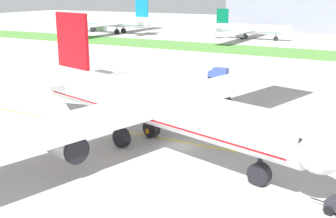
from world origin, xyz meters
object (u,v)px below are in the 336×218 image
object	(u,v)px
ground_crew_wingwalker_port	(147,132)
ground_crew_marshaller_front	(74,140)
service_truck_baggage_loader	(219,74)
parked_airliner_far_left	(116,22)
airliner_foreground	(150,105)
parked_airliner_far_centre	(248,29)

from	to	relation	value
ground_crew_wingwalker_port	ground_crew_marshaller_front	distance (m)	10.54
service_truck_baggage_loader	parked_airliner_far_left	bearing A→B (deg)	136.70
ground_crew_wingwalker_port	ground_crew_marshaller_front	bearing A→B (deg)	-132.57
airliner_foreground	ground_crew_marshaller_front	size ratio (longest dim) A/B	48.05
service_truck_baggage_loader	parked_airliner_far_centre	size ratio (longest dim) A/B	0.08
ground_crew_wingwalker_port	parked_airliner_far_centre	world-z (taller)	parked_airliner_far_centre
service_truck_baggage_loader	ground_crew_wingwalker_port	bearing A→B (deg)	-81.79
ground_crew_wingwalker_port	ground_crew_marshaller_front	xyz separation A→B (m)	(-7.13, -7.76, 0.09)
airliner_foreground	ground_crew_wingwalker_port	xyz separation A→B (m)	(-2.01, 2.55, -4.97)
parked_airliner_far_centre	parked_airliner_far_left	bearing A→B (deg)	-174.22
parked_airliner_far_left	parked_airliner_far_centre	bearing A→B (deg)	5.78
ground_crew_wingwalker_port	parked_airliner_far_left	xyz separation A→B (m)	(-92.21, 124.62, 4.69)
ground_crew_marshaller_front	parked_airliner_far_left	distance (m)	157.43
ground_crew_wingwalker_port	parked_airliner_far_left	world-z (taller)	parked_airliner_far_left
service_truck_baggage_loader	parked_airliner_far_left	distance (m)	118.13
airliner_foreground	ground_crew_marshaller_front	world-z (taller)	airliner_foreground
airliner_foreground	ground_crew_marshaller_front	bearing A→B (deg)	-150.28
ground_crew_marshaller_front	ground_crew_wingwalker_port	bearing A→B (deg)	47.43
parked_airliner_far_left	airliner_foreground	bearing A→B (deg)	-53.47
parked_airliner_far_left	ground_crew_wingwalker_port	bearing A→B (deg)	-53.50
airliner_foreground	ground_crew_wingwalker_port	bearing A→B (deg)	128.21
service_truck_baggage_loader	parked_airliner_far_left	xyz separation A→B (m)	(-85.91, 80.97, 4.07)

